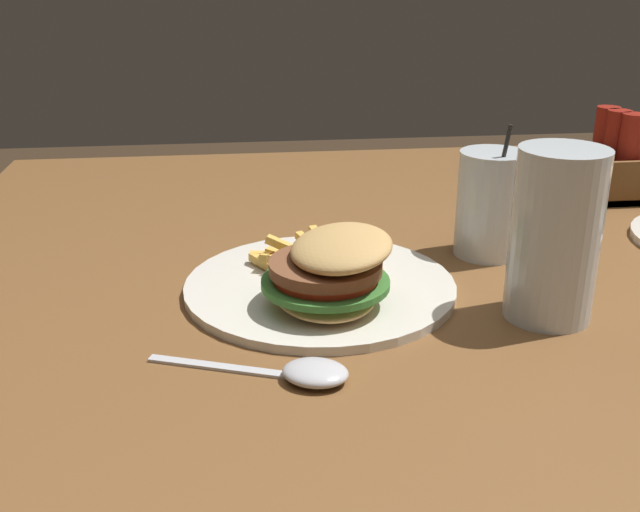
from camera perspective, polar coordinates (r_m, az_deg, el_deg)
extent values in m
cube|color=brown|center=(0.81, 14.64, -4.91)|extent=(1.40, 1.36, 0.03)
cylinder|color=brown|center=(1.52, -18.29, -7.81)|extent=(0.06, 0.06, 0.71)
cylinder|color=silver|center=(0.82, 0.00, -2.33)|extent=(0.30, 0.30, 0.01)
ellipsoid|color=tan|center=(0.76, 0.41, -2.98)|extent=(0.13, 0.11, 0.02)
cylinder|color=#38752D|center=(0.75, 0.42, -2.03)|extent=(0.14, 0.14, 0.01)
cylinder|color=red|center=(0.75, 0.42, -1.50)|extent=(0.11, 0.11, 0.01)
cylinder|color=brown|center=(0.75, 0.42, -0.80)|extent=(0.12, 0.12, 0.01)
ellipsoid|color=tan|center=(0.74, 1.61, 0.66)|extent=(0.13, 0.11, 0.04)
cube|color=gold|center=(0.84, -1.33, 0.16)|extent=(0.04, 0.08, 0.04)
cube|color=gold|center=(0.84, -1.98, -0.71)|extent=(0.04, 0.05, 0.02)
cube|color=gold|center=(0.85, -2.30, 0.01)|extent=(0.06, 0.06, 0.02)
cube|color=gold|center=(0.85, 0.13, 0.98)|extent=(0.07, 0.02, 0.02)
cube|color=gold|center=(0.84, -3.54, -0.99)|extent=(0.07, 0.05, 0.02)
cube|color=gold|center=(0.89, 1.93, 0.74)|extent=(0.06, 0.02, 0.03)
cube|color=gold|center=(0.89, 0.90, 1.16)|extent=(0.06, 0.05, 0.02)
cube|color=gold|center=(0.87, -3.73, 0.12)|extent=(0.08, 0.03, 0.03)
cube|color=gold|center=(0.91, 0.17, 1.01)|extent=(0.02, 0.09, 0.02)
cube|color=gold|center=(0.85, 2.60, -0.50)|extent=(0.01, 0.06, 0.02)
cube|color=gold|center=(0.83, 2.44, -1.18)|extent=(0.07, 0.04, 0.01)
cube|color=gold|center=(0.85, 1.02, 0.28)|extent=(0.06, 0.05, 0.03)
cube|color=gold|center=(0.87, -0.36, 0.48)|extent=(0.08, 0.04, 0.02)
cube|color=gold|center=(0.85, 0.83, -0.22)|extent=(0.04, 0.06, 0.03)
cube|color=gold|center=(0.84, 2.36, -0.81)|extent=(0.06, 0.06, 0.03)
cube|color=gold|center=(0.87, -3.34, 0.00)|extent=(0.02, 0.06, 0.01)
cube|color=gold|center=(0.85, -2.45, -0.12)|extent=(0.04, 0.05, 0.02)
cylinder|color=silver|center=(0.76, 17.47, 1.50)|extent=(0.09, 0.09, 0.17)
cylinder|color=gold|center=(0.77, 17.33, 0.36)|extent=(0.08, 0.08, 0.14)
cylinder|color=silver|center=(0.92, 12.85, 3.88)|extent=(0.08, 0.08, 0.13)
cylinder|color=orange|center=(0.93, 12.79, 3.24)|extent=(0.07, 0.07, 0.11)
cylinder|color=black|center=(0.90, 13.19, 4.58)|extent=(0.01, 0.03, 0.16)
ellipsoid|color=silver|center=(0.65, -0.35, -8.88)|extent=(0.06, 0.07, 0.02)
cube|color=silver|center=(0.68, -7.75, -8.37)|extent=(0.06, 0.13, 0.00)
cube|color=brown|center=(1.23, 21.20, 4.59)|extent=(0.12, 0.09, 0.01)
cube|color=brown|center=(1.28, 20.24, 6.58)|extent=(0.01, 0.09, 0.07)
cube|color=brown|center=(1.18, 22.61, 5.09)|extent=(0.01, 0.09, 0.07)
cube|color=brown|center=(1.21, 19.71, 5.87)|extent=(0.12, 0.01, 0.07)
cube|color=brown|center=(1.25, 23.00, 5.86)|extent=(0.12, 0.01, 0.07)
cylinder|color=maroon|center=(1.24, 20.80, 7.85)|extent=(0.03, 0.03, 0.12)
cylinder|color=maroon|center=(1.22, 21.52, 7.51)|extent=(0.03, 0.03, 0.12)
cylinder|color=maroon|center=(1.20, 22.50, 7.15)|extent=(0.03, 0.03, 0.12)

